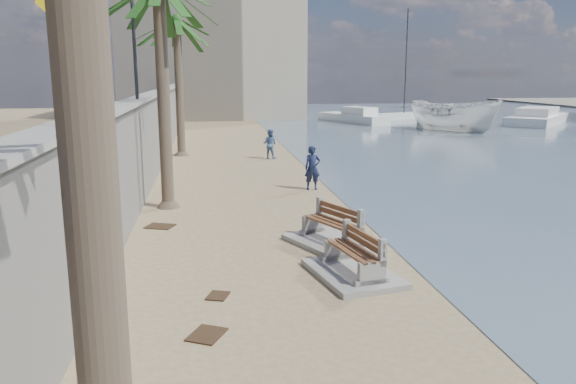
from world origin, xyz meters
TOP-DOWN VIEW (x-y plane):
  - ground_plane at (0.00, 0.00)m, footprint 140.00×140.00m
  - seawall at (-5.20, 20.00)m, footprint 0.45×70.00m
  - wall_cap at (-5.20, 20.00)m, footprint 0.80×70.00m
  - end_building at (-2.00, 52.00)m, footprint 18.00×12.00m
  - bench_near at (0.46, 3.30)m, footprint 2.06×2.64m
  - bench_far at (0.49, 5.68)m, footprint 2.52×2.90m
  - palm_back at (-4.16, 23.25)m, footprint 5.00×5.00m
  - pedestrian_sign at (-5.00, 1.50)m, footprint 0.78×0.07m
  - streetlight at (-5.10, 12.00)m, footprint 0.28×0.28m
  - person_a at (1.33, 12.95)m, footprint 0.73×0.50m
  - person_b at (0.59, 21.38)m, footprint 1.05×0.97m
  - boat_cruiser at (16.66, 33.94)m, footprint 4.14×4.16m
  - yacht_near at (27.98, 40.12)m, footprint 11.22×11.60m
  - yacht_far at (10.73, 42.76)m, footprint 5.36×8.14m
  - sailboat_west at (17.01, 46.41)m, footprint 7.51×5.00m
  - debris_b at (-2.83, 0.81)m, footprint 0.78×0.84m
  - debris_c at (-4.20, 8.19)m, footprint 0.97×0.88m
  - debris_d at (-2.60, 2.54)m, footprint 0.54×0.61m

SIDE VIEW (x-z plane):
  - ground_plane at x=0.00m, z-range 0.00..0.00m
  - debris_b at x=-2.83m, z-range 0.00..0.03m
  - debris_c at x=-4.20m, z-range 0.00..0.03m
  - debris_d at x=-2.60m, z-range 0.00..0.03m
  - sailboat_west at x=17.01m, z-range -5.07..5.73m
  - yacht_near at x=27.98m, z-range -0.40..1.10m
  - yacht_far at x=10.73m, z-range -0.40..1.10m
  - bench_near at x=0.46m, z-range -0.06..0.93m
  - bench_far at x=0.49m, z-range -0.06..0.95m
  - person_b at x=0.59m, z-range 0.00..1.75m
  - person_a at x=1.33m, z-range 0.00..1.98m
  - boat_cruiser at x=16.66m, z-range -0.40..3.05m
  - seawall at x=-5.20m, z-range 0.00..3.50m
  - wall_cap at x=-5.20m, z-range 3.49..3.61m
  - pedestrian_sign at x=-5.00m, z-range 3.95..6.35m
  - streetlight at x=-5.10m, z-range 4.08..9.21m
  - end_building at x=-2.00m, z-range 0.00..14.00m
  - palm_back at x=-4.16m, z-range 3.08..11.27m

